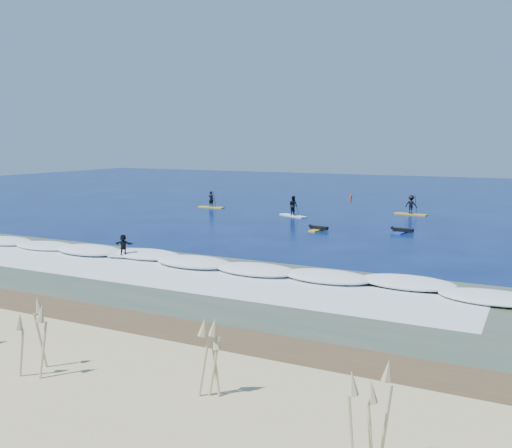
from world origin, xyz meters
The scene contains 12 objects.
ground centered at (0.00, 0.00, 0.00)m, with size 160.00×160.00×0.00m, color #03113F.
wet_sand_strip centered at (0.00, -21.50, 0.00)m, with size 90.00×5.00×0.08m, color #493922.
shallow_water centered at (0.00, -14.00, 0.01)m, with size 90.00×13.00×0.01m, color #364A3C.
breaking_wave centered at (0.00, -10.00, 0.00)m, with size 40.00×6.00×0.30m, color white.
whitewater centered at (0.00, -13.00, 0.00)m, with size 34.00×5.00×0.02m, color silver.
sup_paddler_left centered at (-12.98, 14.59, 0.64)m, with size 2.91×0.74×2.04m.
sup_paddler_center centered at (-2.39, 12.19, 0.85)m, with size 3.24×2.20×2.26m.
sup_paddler_right centered at (7.38, 18.42, 0.86)m, with size 3.22×1.29×2.20m.
prone_paddler_near centered at (2.77, 5.16, 0.15)m, with size 1.72×2.22×0.45m.
prone_paddler_far centered at (9.06, 6.98, 0.16)m, with size 1.84×2.37×0.48m.
wave_surfer centered at (-3.87, -10.70, 0.79)m, with size 1.97×0.97×1.38m.
marker_buoy centered at (-2.27, 29.91, 0.29)m, with size 0.28×0.28×0.67m.
Camera 1 is at (18.68, -37.50, 7.20)m, focal length 40.00 mm.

